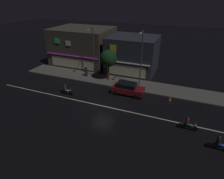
{
  "coord_description": "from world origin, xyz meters",
  "views": [
    {
      "loc": [
        8.39,
        -17.51,
        12.28
      ],
      "look_at": [
        0.49,
        2.01,
        1.41
      ],
      "focal_mm": 29.83,
      "sensor_mm": 36.0,
      "label": 1
    }
  ],
  "objects_px": {
    "parked_car_near_kerb": "(128,88)",
    "motorcycle_following": "(66,90)",
    "motorcycle_lead": "(188,124)",
    "streetlamp_west": "(93,49)",
    "traffic_cone": "(170,98)",
    "motorcycle_opposite_lane": "(219,144)",
    "pedestrian_on_sidewalk": "(86,71)",
    "streetlamp_mid": "(141,55)"
  },
  "relations": [
    {
      "from": "parked_car_near_kerb",
      "to": "motorcycle_following",
      "type": "relative_size",
      "value": 2.26
    },
    {
      "from": "motorcycle_lead",
      "to": "streetlamp_west",
      "type": "bearing_deg",
      "value": -29.11
    },
    {
      "from": "streetlamp_west",
      "to": "motorcycle_lead",
      "type": "height_order",
      "value": "streetlamp_west"
    },
    {
      "from": "traffic_cone",
      "to": "parked_car_near_kerb",
      "type": "bearing_deg",
      "value": -175.61
    },
    {
      "from": "streetlamp_west",
      "to": "motorcycle_following",
      "type": "bearing_deg",
      "value": -96.74
    },
    {
      "from": "motorcycle_opposite_lane",
      "to": "pedestrian_on_sidewalk",
      "type": "bearing_deg",
      "value": -26.14
    },
    {
      "from": "pedestrian_on_sidewalk",
      "to": "traffic_cone",
      "type": "xyz_separation_m",
      "value": [
        13.73,
        -2.72,
        -0.66
      ]
    },
    {
      "from": "motorcycle_following",
      "to": "traffic_cone",
      "type": "relative_size",
      "value": 3.45
    },
    {
      "from": "streetlamp_west",
      "to": "parked_car_near_kerb",
      "type": "relative_size",
      "value": 1.81
    },
    {
      "from": "pedestrian_on_sidewalk",
      "to": "streetlamp_mid",
      "type": "bearing_deg",
      "value": 151.18
    },
    {
      "from": "parked_car_near_kerb",
      "to": "motorcycle_opposite_lane",
      "type": "bearing_deg",
      "value": -33.09
    },
    {
      "from": "parked_car_near_kerb",
      "to": "motorcycle_lead",
      "type": "height_order",
      "value": "parked_car_near_kerb"
    },
    {
      "from": "streetlamp_mid",
      "to": "motorcycle_lead",
      "type": "xyz_separation_m",
      "value": [
        7.0,
        -7.71,
        -4.14
      ]
    },
    {
      "from": "motorcycle_following",
      "to": "motorcycle_lead",
      "type": "bearing_deg",
      "value": -1.71
    },
    {
      "from": "traffic_cone",
      "to": "motorcycle_following",
      "type": "bearing_deg",
      "value": -164.71
    },
    {
      "from": "motorcycle_following",
      "to": "traffic_cone",
      "type": "distance_m",
      "value": 13.81
    },
    {
      "from": "motorcycle_lead",
      "to": "parked_car_near_kerb",
      "type": "bearing_deg",
      "value": -31.18
    },
    {
      "from": "parked_car_near_kerb",
      "to": "motorcycle_following",
      "type": "distance_m",
      "value": 8.37
    },
    {
      "from": "parked_car_near_kerb",
      "to": "streetlamp_west",
      "type": "bearing_deg",
      "value": 152.62
    },
    {
      "from": "streetlamp_west",
      "to": "motorcycle_opposite_lane",
      "type": "relative_size",
      "value": 4.09
    },
    {
      "from": "streetlamp_west",
      "to": "streetlamp_mid",
      "type": "relative_size",
      "value": 0.98
    },
    {
      "from": "traffic_cone",
      "to": "pedestrian_on_sidewalk",
      "type": "bearing_deg",
      "value": 168.79
    },
    {
      "from": "streetlamp_mid",
      "to": "motorcycle_opposite_lane",
      "type": "relative_size",
      "value": 4.19
    },
    {
      "from": "motorcycle_lead",
      "to": "motorcycle_following",
      "type": "xyz_separation_m",
      "value": [
        -15.59,
        1.69,
        0.0
      ]
    },
    {
      "from": "pedestrian_on_sidewalk",
      "to": "motorcycle_following",
      "type": "bearing_deg",
      "value": 67.06
    },
    {
      "from": "streetlamp_west",
      "to": "streetlamp_mid",
      "type": "bearing_deg",
      "value": -5.69
    },
    {
      "from": "traffic_cone",
      "to": "streetlamp_mid",
      "type": "bearing_deg",
      "value": 153.28
    },
    {
      "from": "parked_car_near_kerb",
      "to": "traffic_cone",
      "type": "xyz_separation_m",
      "value": [
        5.59,
        0.43,
        -0.59
      ]
    },
    {
      "from": "streetlamp_west",
      "to": "pedestrian_on_sidewalk",
      "type": "relative_size",
      "value": 4.45
    },
    {
      "from": "motorcycle_lead",
      "to": "traffic_cone",
      "type": "height_order",
      "value": "motorcycle_lead"
    },
    {
      "from": "parked_car_near_kerb",
      "to": "traffic_cone",
      "type": "height_order",
      "value": "parked_car_near_kerb"
    },
    {
      "from": "pedestrian_on_sidewalk",
      "to": "motorcycle_lead",
      "type": "xyz_separation_m",
      "value": [
        16.01,
        -8.05,
        -0.3
      ]
    },
    {
      "from": "traffic_cone",
      "to": "streetlamp_west",
      "type": "bearing_deg",
      "value": 165.85
    },
    {
      "from": "motorcycle_lead",
      "to": "traffic_cone",
      "type": "xyz_separation_m",
      "value": [
        -2.28,
        5.33,
        -0.36
      ]
    },
    {
      "from": "streetlamp_west",
      "to": "traffic_cone",
      "type": "bearing_deg",
      "value": -14.15
    },
    {
      "from": "streetlamp_mid",
      "to": "parked_car_near_kerb",
      "type": "relative_size",
      "value": 1.85
    },
    {
      "from": "motorcycle_opposite_lane",
      "to": "motorcycle_lead",
      "type": "bearing_deg",
      "value": -34.39
    },
    {
      "from": "streetlamp_mid",
      "to": "motorcycle_lead",
      "type": "bearing_deg",
      "value": -47.76
    },
    {
      "from": "parked_car_near_kerb",
      "to": "traffic_cone",
      "type": "bearing_deg",
      "value": 4.39
    },
    {
      "from": "streetlamp_west",
      "to": "motorcycle_following",
      "type": "xyz_separation_m",
      "value": [
        -0.8,
        -6.8,
        -4.04
      ]
    },
    {
      "from": "motorcycle_following",
      "to": "traffic_cone",
      "type": "xyz_separation_m",
      "value": [
        13.32,
        3.64,
        -0.36
      ]
    },
    {
      "from": "streetlamp_mid",
      "to": "motorcycle_lead",
      "type": "distance_m",
      "value": 11.21
    }
  ]
}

